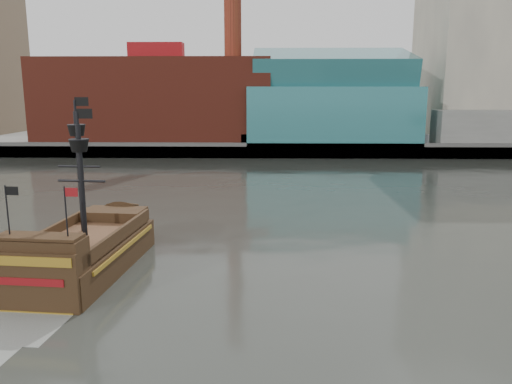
{
  "coord_description": "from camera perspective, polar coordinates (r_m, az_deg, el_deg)",
  "views": [
    {
      "loc": [
        -1.54,
        -22.47,
        11.12
      ],
      "look_at": [
        -2.33,
        12.96,
        4.0
      ],
      "focal_mm": 35.0,
      "sensor_mm": 36.0,
      "label": 1
    }
  ],
  "objects": [
    {
      "name": "skyline",
      "position": [
        108.08,
        5.1,
        18.46
      ],
      "size": [
        149.0,
        45.0,
        62.0
      ],
      "color": "brown",
      "rests_on": "promenade_far"
    },
    {
      "name": "ground",
      "position": [
        25.12,
        4.82,
        -14.96
      ],
      "size": [
        400.0,
        400.0,
        0.0
      ],
      "primitive_type": "plane",
      "color": "#2B2D28",
      "rests_on": "ground"
    },
    {
      "name": "seawall",
      "position": [
        85.55,
        2.3,
        4.76
      ],
      "size": [
        220.0,
        1.0,
        2.6
      ],
      "primitive_type": "cube",
      "color": "#4C4C49",
      "rests_on": "ground"
    },
    {
      "name": "pirate_ship",
      "position": [
        33.15,
        -19.02,
        -6.97
      ],
      "size": [
        6.0,
        15.85,
        11.6
      ],
      "rotation": [
        0.0,
        0.0,
        -0.09
      ],
      "color": "black",
      "rests_on": "ground"
    },
    {
      "name": "promenade_far",
      "position": [
        114.93,
        2.05,
        6.3
      ],
      "size": [
        220.0,
        60.0,
        2.0
      ],
      "primitive_type": "cube",
      "color": "slate",
      "rests_on": "ground"
    }
  ]
}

